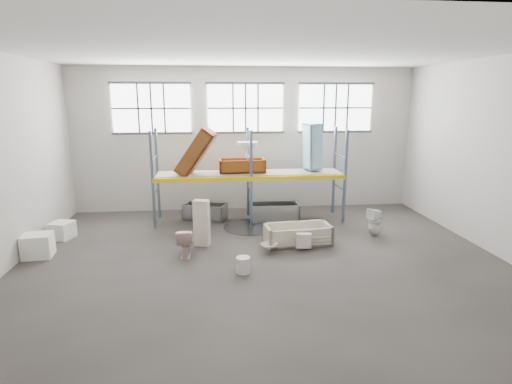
{
  "coord_description": "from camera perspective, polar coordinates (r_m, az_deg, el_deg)",
  "views": [
    {
      "loc": [
        -1.18,
        -9.62,
        3.97
      ],
      "look_at": [
        0.0,
        1.5,
        1.4
      ],
      "focal_mm": 29.01,
      "sensor_mm": 36.0,
      "label": 1
    }
  ],
  "objects": [
    {
      "name": "floor",
      "position": [
        10.5,
        0.88,
        -9.59
      ],
      "size": [
        12.0,
        10.0,
        0.1
      ],
      "primitive_type": "cube",
      "color": "#4B4541",
      "rests_on": "ground"
    },
    {
      "name": "ceiling",
      "position": [
        9.75,
        0.99,
        19.29
      ],
      "size": [
        12.0,
        10.0,
        0.1
      ],
      "primitive_type": "cube",
      "color": "silver",
      "rests_on": "ground"
    },
    {
      "name": "wall_back",
      "position": [
        14.79,
        -1.47,
        7.24
      ],
      "size": [
        12.0,
        0.1,
        5.0
      ],
      "primitive_type": "cube",
      "color": "#B6B1A8",
      "rests_on": "ground"
    },
    {
      "name": "wall_front",
      "position": [
        4.95,
        8.07,
        -4.51
      ],
      "size": [
        12.0,
        0.1,
        5.0
      ],
      "primitive_type": "cube",
      "color": "#A8A49C",
      "rests_on": "ground"
    },
    {
      "name": "wall_right",
      "position": [
        12.13,
        30.7,
        4.17
      ],
      "size": [
        0.1,
        10.0,
        5.0
      ],
      "primitive_type": "cube",
      "color": "#B6B2A9",
      "rests_on": "ground"
    },
    {
      "name": "window_left",
      "position": [
        14.7,
        -14.23,
        11.12
      ],
      "size": [
        2.6,
        0.04,
        1.6
      ],
      "primitive_type": "cube",
      "color": "white",
      "rests_on": "wall_back"
    },
    {
      "name": "window_mid",
      "position": [
        14.61,
        -1.46,
        11.49
      ],
      "size": [
        2.6,
        0.04,
        1.6
      ],
      "primitive_type": "cube",
      "color": "white",
      "rests_on": "wall_back"
    },
    {
      "name": "window_right",
      "position": [
        15.21,
        10.89,
        11.33
      ],
      "size": [
        2.6,
        0.04,
        1.6
      ],
      "primitive_type": "cube",
      "color": "white",
      "rests_on": "wall_back"
    },
    {
      "name": "rack_upright_la",
      "position": [
        12.89,
        -14.06,
        1.5
      ],
      "size": [
        0.08,
        0.08,
        3.0
      ],
      "primitive_type": "cube",
      "color": "slate",
      "rests_on": "floor"
    },
    {
      "name": "rack_upright_lb",
      "position": [
        14.06,
        -13.41,
        2.47
      ],
      "size": [
        0.08,
        0.08,
        3.0
      ],
      "primitive_type": "cube",
      "color": "slate",
      "rests_on": "floor"
    },
    {
      "name": "rack_upright_ma",
      "position": [
        12.82,
        -0.66,
        1.83
      ],
      "size": [
        0.08,
        0.08,
        3.0
      ],
      "primitive_type": "cube",
      "color": "slate",
      "rests_on": "floor"
    },
    {
      "name": "rack_upright_mb",
      "position": [
        13.99,
        -1.13,
        2.77
      ],
      "size": [
        0.08,
        0.08,
        3.0
      ],
      "primitive_type": "cube",
      "color": "slate",
      "rests_on": "floor"
    },
    {
      "name": "rack_upright_ra",
      "position": [
        13.43,
        12.19,
        2.05
      ],
      "size": [
        0.08,
        0.08,
        3.0
      ],
      "primitive_type": "cube",
      "color": "slate",
      "rests_on": "floor"
    },
    {
      "name": "rack_upright_rb",
      "position": [
        14.56,
        10.74,
        2.95
      ],
      "size": [
        0.08,
        0.08,
        3.0
      ],
      "primitive_type": "cube",
      "color": "slate",
      "rests_on": "floor"
    },
    {
      "name": "rack_beam_front",
      "position": [
        12.82,
        -0.66,
        1.83
      ],
      "size": [
        6.0,
        0.1,
        0.14
      ],
      "primitive_type": "cube",
      "color": "yellow",
      "rests_on": "floor"
    },
    {
      "name": "rack_beam_back",
      "position": [
        13.99,
        -1.13,
        2.77
      ],
      "size": [
        6.0,
        0.1,
        0.14
      ],
      "primitive_type": "cube",
      "color": "yellow",
      "rests_on": "floor"
    },
    {
      "name": "shelf_deck",
      "position": [
        13.39,
        -0.91,
        2.66
      ],
      "size": [
        5.9,
        1.1,
        0.03
      ],
      "primitive_type": "cube",
      "color": "gray",
      "rests_on": "floor"
    },
    {
      "name": "wet_patch",
      "position": [
        13.0,
        -0.56,
        -4.83
      ],
      "size": [
        1.8,
        1.8,
        0.0
      ],
      "primitive_type": "cylinder",
      "color": "black",
      "rests_on": "floor"
    },
    {
      "name": "bathtub_beige",
      "position": [
        11.55,
        5.78,
        -5.85
      ],
      "size": [
        1.87,
        1.0,
        0.53
      ],
      "primitive_type": null,
      "rotation": [
        0.0,
        0.0,
        0.09
      ],
      "color": "beige",
      "rests_on": "floor"
    },
    {
      "name": "cistern_spare",
      "position": [
        11.06,
        6.58,
        -6.65
      ],
      "size": [
        0.43,
        0.25,
        0.38
      ],
      "primitive_type": "cube",
      "rotation": [
        0.0,
        0.0,
        -0.16
      ],
      "color": "beige",
      "rests_on": "bathtub_beige"
    },
    {
      "name": "sink_in_tub",
      "position": [
        10.89,
        1.79,
        -7.55
      ],
      "size": [
        0.57,
        0.57,
        0.16
      ],
      "primitive_type": "imported",
      "rotation": [
        0.0,
        0.0,
        0.3
      ],
      "color": "beige",
      "rests_on": "bathtub_beige"
    },
    {
      "name": "toilet_beige",
      "position": [
        10.78,
        -9.74,
        -6.82
      ],
      "size": [
        0.42,
        0.72,
        0.72
      ],
      "primitive_type": "imported",
      "rotation": [
        0.0,
        0.0,
        3.12
      ],
      "color": "beige",
      "rests_on": "floor"
    },
    {
      "name": "cistern_tall",
      "position": [
        11.36,
        -7.49,
        -4.25
      ],
      "size": [
        0.47,
        0.36,
        1.27
      ],
      "primitive_type": "cube",
      "rotation": [
        0.0,
        0.0,
        -0.27
      ],
      "color": "beige",
      "rests_on": "floor"
    },
    {
      "name": "toilet_white",
      "position": [
        12.61,
        16.07,
        -3.98
      ],
      "size": [
        0.49,
        0.49,
        0.82
      ],
      "primitive_type": "imported",
      "rotation": [
        0.0,
        0.0,
        -1.17
      ],
      "color": "white",
      "rests_on": "floor"
    },
    {
      "name": "steel_tub_left",
      "position": [
        13.9,
        -7.03,
        -2.66
      ],
      "size": [
        1.52,
        1.08,
        0.51
      ],
      "primitive_type": null,
      "rotation": [
        0.0,
        0.0,
        -0.34
      ],
      "color": "#A2A3A8",
      "rests_on": "floor"
    },
    {
      "name": "steel_tub_right",
      "position": [
        13.58,
        2.53,
        -2.79
      ],
      "size": [
        1.61,
        0.79,
        0.58
      ],
      "primitive_type": null,
      "rotation": [
        0.0,
        0.0,
        -0.03
      ],
      "color": "#9B9DA2",
      "rests_on": "floor"
    },
    {
      "name": "rust_tub_flat",
      "position": [
        13.36,
        -1.93,
        3.68
      ],
      "size": [
        1.49,
        0.73,
        0.41
      ],
      "primitive_type": null,
      "rotation": [
        0.0,
        0.0,
        0.03
      ],
      "color": "#8F4217",
      "rests_on": "shelf_deck"
    },
    {
      "name": "rust_tub_tilted",
      "position": [
        13.02,
        -8.27,
        5.42
      ],
      "size": [
        1.41,
        0.98,
        1.57
      ],
      "primitive_type": null,
      "rotation": [
        0.0,
        -0.96,
        -0.19
      ],
      "color": "brown",
      "rests_on": "shelf_deck"
    },
    {
      "name": "sink_on_shelf",
      "position": [
        13.07,
        -1.19,
        4.69
      ],
      "size": [
        0.65,
        0.51,
        0.57
      ],
      "primitive_type": "imported",
      "rotation": [
        0.0,
        0.0,
        0.03
      ],
      "color": "white",
      "rests_on": "rust_tub_flat"
    },
    {
      "name": "blue_tub_upright",
      "position": [
        13.74,
        7.76,
        6.24
      ],
      "size": [
        0.58,
        0.77,
        1.51
      ],
      "primitive_type": null,
      "rotation": [
        0.0,
        1.54,
        0.16
      ],
      "color": "#87BFD9",
      "rests_on": "shelf_deck"
    },
    {
      "name": "bucket",
      "position": [
        9.69,
        -1.79,
        -10.03
      ],
      "size": [
        0.33,
        0.33,
        0.38
      ],
      "primitive_type": "cylinder",
      "rotation": [
        0.0,
        0.0,
        -0.03
      ],
      "color": "beige",
      "rests_on": "floor"
    },
    {
      "name": "carton_near",
      "position": [
        11.94,
        -27.88,
        -6.55
      ],
      "size": [
        0.75,
        0.66,
        0.59
      ],
      "primitive_type": "cube",
      "rotation": [
        0.0,
        0.0,
        0.1
      ],
      "color": "white",
      "rests_on": "floor"
    },
    {
      "name": "carton_far",
      "position": [
        13.16,
        -25.21,
        -4.79
      ],
      "size": [
        0.74,
        0.74,
        0.48
      ],
      "primitive_type": "cube",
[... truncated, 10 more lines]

